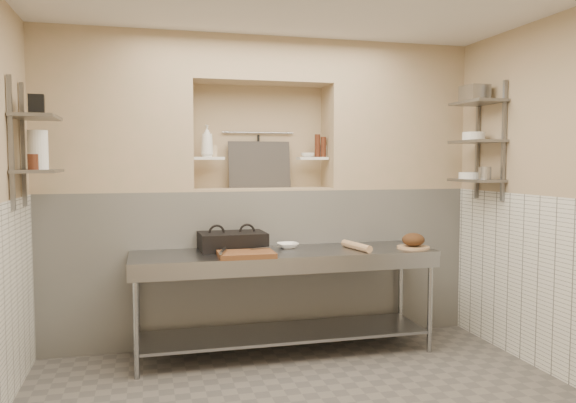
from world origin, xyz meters
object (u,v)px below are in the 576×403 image
object	(u,v)px
mixing_bowl	(288,245)
rolling_pin	(356,246)
cutting_board	(246,254)
panini_press	(232,241)
jug_left	(38,150)
bread_loaf	(413,240)
bowl_alcove	(308,155)
bottle_soap	(207,141)
prep_table	(285,281)

from	to	relation	value
mixing_bowl	rolling_pin	bearing A→B (deg)	-22.74
rolling_pin	cutting_board	bearing A→B (deg)	-172.87
panini_press	jug_left	distance (m)	1.72
mixing_bowl	rolling_pin	world-z (taller)	rolling_pin
bread_loaf	bowl_alcove	size ratio (longest dim) A/B	1.51
bread_loaf	jug_left	bearing A→B (deg)	-179.99
cutting_board	bottle_soap	world-z (taller)	bottle_soap
prep_table	cutting_board	bearing A→B (deg)	-152.24
cutting_board	mixing_bowl	size ratio (longest dim) A/B	2.37
bread_loaf	cutting_board	bearing A→B (deg)	-176.89
panini_press	rolling_pin	size ratio (longest dim) A/B	1.40
panini_press	jug_left	bearing A→B (deg)	-170.46
cutting_board	bottle_soap	xyz separation A→B (m)	(-0.23, 0.74, 0.94)
prep_table	bread_loaf	world-z (taller)	bread_loaf
cutting_board	jug_left	world-z (taller)	jug_left
mixing_bowl	bowl_alcove	world-z (taller)	bowl_alcove
prep_table	rolling_pin	bearing A→B (deg)	-6.26
bread_loaf	bottle_soap	xyz separation A→B (m)	(-1.75, 0.66, 0.88)
jug_left	prep_table	bearing A→B (deg)	3.34
rolling_pin	jug_left	bearing A→B (deg)	-179.04
cutting_board	bottle_soap	distance (m)	1.22
cutting_board	jug_left	xyz separation A→B (m)	(-1.56, 0.08, 0.84)
rolling_pin	bread_loaf	world-z (taller)	bread_loaf
prep_table	bowl_alcove	distance (m)	1.28
cutting_board	bread_loaf	world-z (taller)	bread_loaf
bread_loaf	jug_left	world-z (taller)	jug_left
bread_loaf	bowl_alcove	world-z (taller)	bowl_alcove
cutting_board	jug_left	bearing A→B (deg)	176.98
panini_press	mixing_bowl	size ratio (longest dim) A/B	3.05
panini_press	bowl_alcove	distance (m)	1.16
prep_table	bottle_soap	world-z (taller)	bottle_soap
mixing_bowl	rolling_pin	size ratio (longest dim) A/B	0.46
bottle_soap	jug_left	xyz separation A→B (m)	(-1.33, -0.66, -0.10)
bottle_soap	bowl_alcove	size ratio (longest dim) A/B	2.22
cutting_board	bowl_alcove	world-z (taller)	bowl_alcove
panini_press	cutting_board	xyz separation A→B (m)	(0.06, -0.39, -0.06)
prep_table	panini_press	bearing A→B (deg)	155.62
panini_press	cutting_board	world-z (taller)	panini_press
cutting_board	mixing_bowl	xyz separation A→B (m)	(0.44, 0.36, 0.00)
rolling_pin	bottle_soap	size ratio (longest dim) A/B	1.43
rolling_pin	bread_loaf	distance (m)	0.53
jug_left	bowl_alcove	bearing A→B (deg)	16.37
panini_press	mixing_bowl	world-z (taller)	panini_press
prep_table	mixing_bowl	xyz separation A→B (m)	(0.07, 0.17, 0.28)
cutting_board	jug_left	distance (m)	1.77
rolling_pin	bowl_alcove	bearing A→B (deg)	112.64
rolling_pin	bread_loaf	size ratio (longest dim) A/B	2.10
panini_press	bowl_alcove	bearing A→B (deg)	22.89
prep_table	jug_left	bearing A→B (deg)	-176.66
panini_press	rolling_pin	distance (m)	1.09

